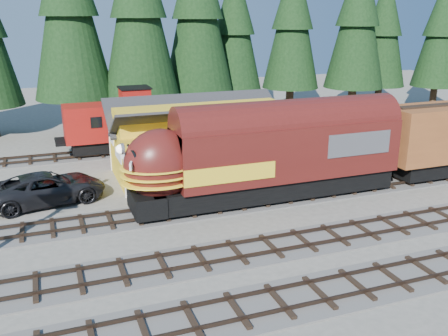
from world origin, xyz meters
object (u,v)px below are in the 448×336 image
object	(u,v)px
locomotive	(260,159)
pickup_truck_a	(48,188)
caboose	(125,123)
depot	(202,133)

from	to	relation	value
locomotive	pickup_truck_a	world-z (taller)	locomotive
locomotive	caboose	bearing A→B (deg)	111.78
locomotive	caboose	distance (m)	15.08
caboose	pickup_truck_a	bearing A→B (deg)	-123.30
locomotive	depot	bearing A→B (deg)	102.76
locomotive	pickup_truck_a	xyz separation A→B (m)	(-11.99, 4.26, -1.77)
locomotive	caboose	world-z (taller)	caboose
caboose	pickup_truck_a	distance (m)	11.75
depot	caboose	xyz separation A→B (m)	(-4.12, 7.50, -0.51)
depot	locomotive	distance (m)	6.67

